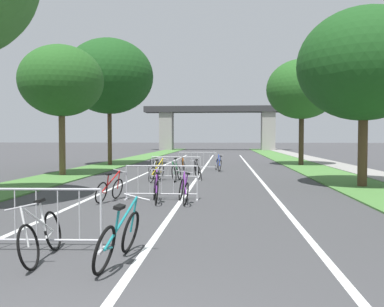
% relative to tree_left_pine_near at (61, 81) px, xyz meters
% --- Properties ---
extents(grass_verge_left, '(2.62, 71.12, 0.05)m').
position_rel_tree_left_pine_near_xyz_m(grass_verge_left, '(0.20, 12.40, -4.64)').
color(grass_verge_left, '#477A38').
rests_on(grass_verge_left, ground).
extents(grass_verge_right, '(2.62, 71.12, 0.05)m').
position_rel_tree_left_pine_near_xyz_m(grass_verge_right, '(13.26, 12.40, -4.64)').
color(grass_verge_right, '#477A38').
rests_on(grass_verge_right, ground).
extents(sidewalk_path_right, '(1.89, 71.12, 0.08)m').
position_rel_tree_left_pine_near_xyz_m(sidewalk_path_right, '(15.51, 12.40, -4.62)').
color(sidewalk_path_right, gray).
rests_on(sidewalk_path_right, ground).
extents(lane_stripe_center, '(0.14, 41.14, 0.01)m').
position_rel_tree_left_pine_near_xyz_m(lane_stripe_center, '(6.73, 3.88, -4.66)').
color(lane_stripe_center, silver).
rests_on(lane_stripe_center, ground).
extents(lane_stripe_right_lane, '(0.14, 41.14, 0.01)m').
position_rel_tree_left_pine_near_xyz_m(lane_stripe_right_lane, '(9.60, 3.88, -4.66)').
color(lane_stripe_right_lane, silver).
rests_on(lane_stripe_right_lane, ground).
extents(lane_stripe_left_lane, '(0.14, 41.14, 0.01)m').
position_rel_tree_left_pine_near_xyz_m(lane_stripe_left_lane, '(3.85, 3.88, -4.66)').
color(lane_stripe_left_lane, silver).
rests_on(lane_stripe_left_lane, ground).
extents(overpass_bridge, '(21.90, 3.09, 6.62)m').
position_rel_tree_left_pine_near_xyz_m(overpass_bridge, '(6.73, 42.08, -0.04)').
color(overpass_bridge, '#2D2D30').
rests_on(overpass_bridge, ground).
extents(tree_left_pine_near, '(4.09, 4.09, 6.42)m').
position_rel_tree_left_pine_near_xyz_m(tree_left_pine_near, '(0.00, 0.00, 0.00)').
color(tree_left_pine_near, brown).
rests_on(tree_left_pine_near, ground).
extents(tree_left_oak_mid, '(5.93, 5.93, 8.54)m').
position_rel_tree_left_pine_near_xyz_m(tree_left_oak_mid, '(0.21, 7.54, 1.35)').
color(tree_left_oak_mid, '#4C3823').
rests_on(tree_left_oak_mid, ground).
extents(tree_right_oak_near, '(4.95, 4.95, 6.74)m').
position_rel_tree_left_pine_near_xyz_m(tree_right_oak_near, '(13.23, -3.59, -0.04)').
color(tree_right_oak_near, '#4C3823').
rests_on(tree_right_oak_near, ground).
extents(tree_right_pine_far, '(4.70, 4.70, 7.14)m').
position_rel_tree_left_pine_near_xyz_m(tree_right_pine_far, '(13.14, 8.38, 0.47)').
color(tree_right_pine_far, '#3D2D1E').
rests_on(tree_right_pine_far, ground).
extents(crowd_barrier_nearest, '(2.24, 0.56, 1.05)m').
position_rel_tree_left_pine_near_xyz_m(crowd_barrier_nearest, '(4.91, -12.92, -4.14)').
color(crowd_barrier_nearest, '#ADADB2').
rests_on(crowd_barrier_nearest, ground).
extents(crowd_barrier_second, '(2.23, 0.47, 1.05)m').
position_rel_tree_left_pine_near_xyz_m(crowd_barrier_second, '(6.12, -7.27, -4.14)').
color(crowd_barrier_second, '#ADADB2').
rests_on(crowd_barrier_second, ground).
extents(crowd_barrier_third, '(2.23, 0.49, 1.05)m').
position_rel_tree_left_pine_near_xyz_m(crowd_barrier_third, '(5.86, -1.63, -4.14)').
color(crowd_barrier_third, '#ADADB2').
rests_on(crowd_barrier_third, ground).
extents(crowd_barrier_fourth, '(2.24, 0.54, 1.05)m').
position_rel_tree_left_pine_near_xyz_m(crowd_barrier_fourth, '(6.43, 4.02, -4.14)').
color(crowd_barrier_fourth, '#ADADB2').
rests_on(crowd_barrier_fourth, ground).
extents(bicycle_purple_0, '(0.54, 1.64, 0.92)m').
position_rel_tree_left_pine_near_xyz_m(bicycle_purple_0, '(6.85, -7.84, -4.29)').
color(bicycle_purple_0, black).
rests_on(bicycle_purple_0, ground).
extents(bicycle_blue_1, '(0.54, 1.69, 0.97)m').
position_rel_tree_left_pine_near_xyz_m(bicycle_blue_1, '(7.66, 3.45, -4.28)').
color(bicycle_blue_1, black).
rests_on(bicycle_blue_1, ground).
extents(bicycle_silver_2, '(0.47, 1.76, 0.93)m').
position_rel_tree_left_pine_near_xyz_m(bicycle_silver_2, '(4.81, -1.05, -4.28)').
color(bicycle_silver_2, black).
rests_on(bicycle_silver_2, ground).
extents(bicycle_green_3, '(0.51, 1.69, 1.00)m').
position_rel_tree_left_pine_near_xyz_m(bicycle_green_3, '(5.92, -1.97, -4.28)').
color(bicycle_green_3, black).
rests_on(bicycle_green_3, ground).
extents(bicycle_orange_4, '(0.50, 1.63, 0.87)m').
position_rel_tree_left_pine_near_xyz_m(bicycle_orange_4, '(5.66, 3.52, -4.31)').
color(bicycle_orange_4, black).
rests_on(bicycle_orange_4, ground).
extents(bicycle_red_5, '(0.68, 1.58, 0.93)m').
position_rel_tree_left_pine_near_xyz_m(bicycle_red_5, '(4.63, -7.68, -4.30)').
color(bicycle_red_5, black).
rests_on(bicycle_red_5, ground).
extents(bicycle_black_6, '(0.65, 1.61, 0.92)m').
position_rel_tree_left_pine_near_xyz_m(bicycle_black_6, '(6.79, -1.08, -4.31)').
color(bicycle_black_6, black).
rests_on(bicycle_black_6, ground).
extents(bicycle_white_7, '(0.47, 1.68, 0.96)m').
position_rel_tree_left_pine_near_xyz_m(bicycle_white_7, '(5.21, -13.39, -4.28)').
color(bicycle_white_7, black).
rests_on(bicycle_white_7, ground).
extents(bicycle_yellow_8, '(0.71, 1.78, 1.03)m').
position_rel_tree_left_pine_near_xyz_m(bicycle_yellow_8, '(5.11, -2.24, -4.27)').
color(bicycle_yellow_8, black).
rests_on(bicycle_yellow_8, ground).
extents(bicycle_teal_9, '(0.57, 1.79, 0.98)m').
position_rel_tree_left_pine_near_xyz_m(bicycle_teal_9, '(6.46, -13.47, -4.28)').
color(bicycle_teal_9, black).
rests_on(bicycle_teal_9, ground).
extents(bicycle_purple_10, '(0.50, 1.65, 0.95)m').
position_rel_tree_left_pine_near_xyz_m(bicycle_purple_10, '(6.03, -7.79, -4.27)').
color(bicycle_purple_10, black).
rests_on(bicycle_purple_10, ground).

